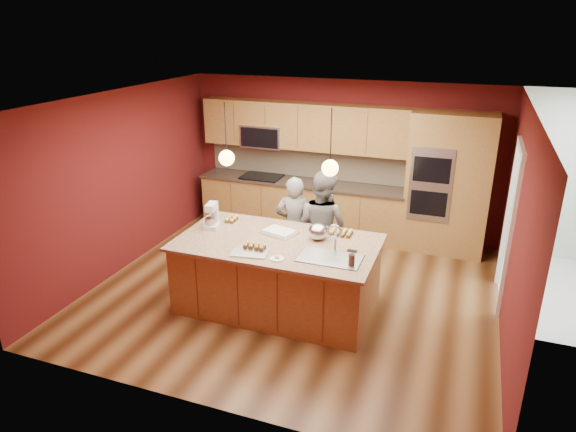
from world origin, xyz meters
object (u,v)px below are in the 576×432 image
at_px(person_left, 294,227).
at_px(stand_mixer, 212,217).
at_px(island, 278,274).
at_px(mixing_bowl, 318,232).
at_px(person_right, 322,227).

xyz_separation_m(person_left, stand_mixer, (-0.90, -0.85, 0.34)).
bearing_deg(stand_mixer, island, -17.93).
xyz_separation_m(island, mixing_bowl, (0.46, 0.25, 0.57)).
distance_m(person_left, person_right, 0.43).
bearing_deg(person_right, person_left, 18.47).
relative_size(stand_mixer, mixing_bowl, 1.31).
height_order(island, mixing_bowl, island).
distance_m(island, person_left, 1.03).
bearing_deg(person_left, stand_mixer, 31.57).
distance_m(person_right, mixing_bowl, 0.79).
xyz_separation_m(person_left, person_right, (0.42, 0.00, 0.06)).
height_order(person_right, mixing_bowl, person_right).
distance_m(person_left, stand_mixer, 1.28).
xyz_separation_m(person_left, mixing_bowl, (0.59, -0.73, 0.29)).
bearing_deg(island, person_left, 97.37).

